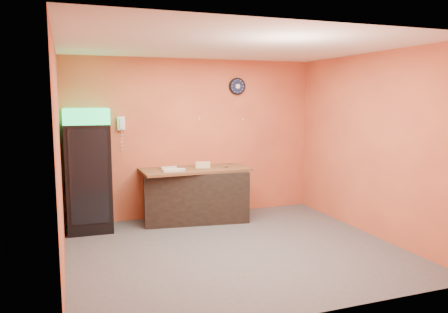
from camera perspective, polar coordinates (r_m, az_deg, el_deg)
name	(u,v)px	position (r m, az deg, el deg)	size (l,w,h in m)	color
floor	(234,249)	(6.28, 1.37, -12.01)	(4.50, 4.50, 0.00)	#47474C
back_wall	(194,138)	(7.85, -3.92, 2.41)	(4.50, 0.02, 2.80)	#DC6A3E
left_wall	(59,158)	(5.56, -20.74, -0.22)	(0.02, 4.00, 2.80)	#DC6A3E
right_wall	(371,145)	(7.09, 18.60, 1.48)	(0.02, 4.00, 2.80)	#DC6A3E
ceiling	(235,46)	(5.96, 1.46, 14.27)	(4.50, 4.00, 0.02)	white
beverage_cooler	(89,172)	(7.21, -17.26, -1.94)	(0.70, 0.72, 1.95)	black
prep_counter	(195,196)	(7.60, -3.79, -5.11)	(1.75, 0.78, 0.87)	black
wall_clock	(237,86)	(8.05, 1.73, 9.16)	(0.31, 0.06, 0.31)	black
wall_phone	(121,123)	(7.52, -13.29, 4.24)	(0.12, 0.11, 0.23)	white
butcher_paper	(195,170)	(7.51, -3.82, -1.71)	(1.83, 0.81, 0.04)	brown
sub_roll_stack	(203,165)	(7.53, -2.79, -1.11)	(0.26, 0.15, 0.11)	beige
wrapped_sandwich_left	(172,170)	(7.20, -6.87, -1.83)	(0.28, 0.11, 0.04)	silver
wrapped_sandwich_mid	(176,170)	(7.26, -6.25, -1.73)	(0.29, 0.11, 0.04)	silver
wrapped_sandwich_right	(169,168)	(7.49, -7.24, -1.48)	(0.25, 0.10, 0.04)	silver
kitchen_tool	(177,166)	(7.56, -6.19, -1.30)	(0.06, 0.06, 0.06)	silver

